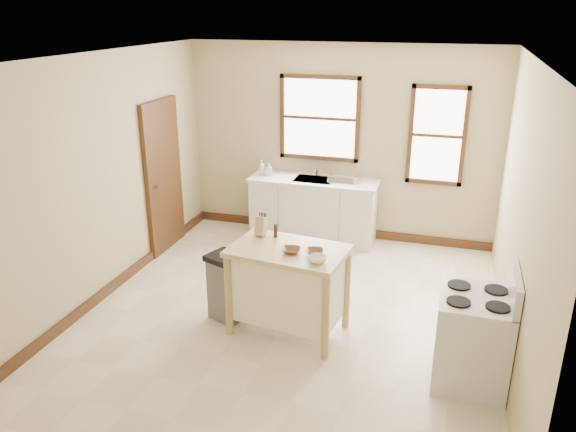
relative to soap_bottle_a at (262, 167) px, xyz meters
The scene contains 23 objects.
floor 2.66m from the soap_bottle_a, 63.55° to the right, with size 5.00×5.00×0.00m, color beige.
ceiling 3.03m from the soap_bottle_a, 63.55° to the right, with size 5.00×5.00×0.00m, color white.
wall_back 1.19m from the soap_bottle_a, 15.34° to the left, with size 4.50×0.04×2.80m, color tan.
wall_left 2.51m from the soap_bottle_a, 117.72° to the right, with size 0.04×5.00×2.80m, color tan.
wall_right 4.02m from the soap_bottle_a, 33.34° to the right, with size 0.04×5.00×2.80m, color tan.
window_main 1.11m from the soap_bottle_a, 19.43° to the left, with size 1.17×0.06×1.22m, color #3F2211, non-canonical shape.
window_side 2.53m from the soap_bottle_a, ahead, with size 0.77×0.06×1.37m, color #3F2211, non-canonical shape.
door_left 1.43m from the soap_bottle_a, 141.11° to the right, with size 0.06×0.90×2.10m, color #3F2211.
baseboard_back 1.49m from the soap_bottle_a, 13.87° to the left, with size 4.50×0.04×0.12m, color #3F2211.
baseboard_left 2.65m from the soap_bottle_a, 117.10° to the right, with size 0.04×5.00×0.12m, color #3F2211.
sink_counter 0.98m from the soap_bottle_a, ahead, with size 1.86×0.62×0.92m, color beige, non-canonical shape.
faucet 0.81m from the soap_bottle_a, 12.78° to the left, with size 0.03×0.03×0.22m, color silver.
soap_bottle_a is the anchor object (origin of this frame).
soap_bottle_b 0.12m from the soap_bottle_a, ahead, with size 0.08×0.08×0.18m, color #B2B2B2.
dish_rack 1.23m from the soap_bottle_a, ahead, with size 0.41×0.30×0.10m, color silver, non-canonical shape.
kitchen_island 2.85m from the soap_bottle_a, 65.07° to the right, with size 1.17×0.74×0.95m, color tan, non-canonical shape.
knife_block 2.43m from the soap_bottle_a, 70.70° to the right, with size 0.10×0.10×0.20m, color tan, non-canonical shape.
pepper_grinder 2.48m from the soap_bottle_a, 67.17° to the right, with size 0.04×0.04×0.15m, color #3E1F10.
bowl_a 2.90m from the soap_bottle_a, 64.77° to the right, with size 0.19×0.19×0.05m, color brown.
bowl_b 2.97m from the soap_bottle_a, 60.41° to the right, with size 0.18×0.18×0.04m, color brown.
bowl_c 3.16m from the soap_bottle_a, 60.87° to the right, with size 0.18×0.18×0.06m, color white.
trash_bin 2.60m from the soap_bottle_a, 79.41° to the right, with size 0.39×0.33×0.76m, color #5E5E5B, non-canonical shape.
gas_stove 4.18m from the soap_bottle_a, 43.48° to the right, with size 0.70×0.70×1.14m, color silver, non-canonical shape.
Camera 1 is at (1.59, -5.31, 3.26)m, focal length 35.00 mm.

